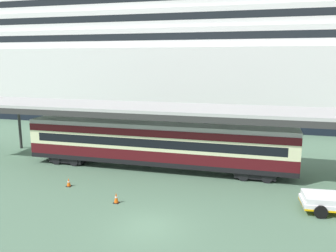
{
  "coord_description": "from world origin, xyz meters",
  "views": [
    {
      "loc": [
        5.9,
        -17.48,
        9.43
      ],
      "look_at": [
        -0.79,
        7.22,
        4.5
      ],
      "focal_mm": 37.09,
      "sensor_mm": 36.0,
      "label": 1
    }
  ],
  "objects_px": {
    "traffic_cone_near": "(116,198)",
    "traffic_cone_mid": "(69,182)",
    "cruise_ship": "(291,36)",
    "train_carriage": "(157,143)"
  },
  "relations": [
    {
      "from": "traffic_cone_near",
      "to": "traffic_cone_mid",
      "type": "height_order",
      "value": "traffic_cone_near"
    },
    {
      "from": "cruise_ship",
      "to": "traffic_cone_near",
      "type": "distance_m",
      "value": 45.61
    },
    {
      "from": "cruise_ship",
      "to": "traffic_cone_mid",
      "type": "relative_size",
      "value": 200.63
    },
    {
      "from": "cruise_ship",
      "to": "train_carriage",
      "type": "bearing_deg",
      "value": -110.44
    },
    {
      "from": "train_carriage",
      "to": "cruise_ship",
      "type": "bearing_deg",
      "value": 69.56
    },
    {
      "from": "traffic_cone_mid",
      "to": "cruise_ship",
      "type": "bearing_deg",
      "value": 65.82
    },
    {
      "from": "cruise_ship",
      "to": "traffic_cone_mid",
      "type": "height_order",
      "value": "cruise_ship"
    },
    {
      "from": "cruise_ship",
      "to": "traffic_cone_mid",
      "type": "distance_m",
      "value": 45.5
    },
    {
      "from": "cruise_ship",
      "to": "traffic_cone_near",
      "type": "relative_size",
      "value": 177.09
    },
    {
      "from": "train_carriage",
      "to": "traffic_cone_near",
      "type": "height_order",
      "value": "train_carriage"
    }
  ]
}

